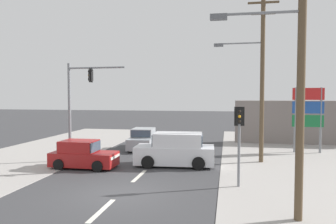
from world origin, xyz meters
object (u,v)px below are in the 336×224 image
at_px(utility_pole_midground_right, 260,74).
at_px(hatchback_kerbside_parked, 83,155).
at_px(shopping_plaza_sign, 308,111).
at_px(suv_oncoming_mid, 176,150).
at_px(utility_pole_foreground_right, 297,65).
at_px(pedestal_signal_right_kerb, 239,133).
at_px(traffic_signal_mast, 77,99).
at_px(sedan_crossing_left, 143,140).

distance_m(utility_pole_midground_right, hatchback_kerbside_parked, 11.39).
bearing_deg(shopping_plaza_sign, suv_oncoming_mid, -145.44).
bearing_deg(shopping_plaza_sign, utility_pole_foreground_right, -104.41).
height_order(pedestal_signal_right_kerb, shopping_plaza_sign, shopping_plaza_sign).
bearing_deg(hatchback_kerbside_parked, suv_oncoming_mid, 15.84).
xyz_separation_m(traffic_signal_mast, shopping_plaza_sign, (14.55, 5.70, -0.85)).
bearing_deg(utility_pole_foreground_right, shopping_plaza_sign, 75.59).
relative_size(utility_pole_midground_right, shopping_plaza_sign, 2.17).
bearing_deg(utility_pole_foreground_right, pedestal_signal_right_kerb, 114.11).
distance_m(sedan_crossing_left, hatchback_kerbside_parked, 7.07).
bearing_deg(traffic_signal_mast, shopping_plaza_sign, 21.39).
relative_size(utility_pole_foreground_right, utility_pole_midground_right, 0.93).
xyz_separation_m(traffic_signal_mast, hatchback_kerbside_parked, (1.03, -1.57, -3.13)).
relative_size(shopping_plaza_sign, hatchback_kerbside_parked, 1.26).
xyz_separation_m(pedestal_signal_right_kerb, suv_oncoming_mid, (-3.43, 3.80, -1.53)).
relative_size(sedan_crossing_left, suv_oncoming_mid, 0.93).
bearing_deg(utility_pole_midground_right, utility_pole_foreground_right, -88.48).
relative_size(shopping_plaza_sign, sedan_crossing_left, 1.07).
bearing_deg(utility_pole_foreground_right, hatchback_kerbside_parked, 149.23).
distance_m(pedestal_signal_right_kerb, sedan_crossing_left, 11.56).
height_order(traffic_signal_mast, hatchback_kerbside_parked, traffic_signal_mast).
bearing_deg(suv_oncoming_mid, shopping_plaza_sign, 34.56).
height_order(utility_pole_midground_right, suv_oncoming_mid, utility_pole_midground_right).
height_order(utility_pole_midground_right, hatchback_kerbside_parked, utility_pole_midground_right).
distance_m(utility_pole_foreground_right, shopping_plaza_sign, 13.86).
height_order(utility_pole_foreground_right, pedestal_signal_right_kerb, utility_pole_foreground_right).
bearing_deg(traffic_signal_mast, utility_pole_midground_right, 9.09).
relative_size(utility_pole_foreground_right, suv_oncoming_mid, 2.01).
bearing_deg(hatchback_kerbside_parked, utility_pole_foreground_right, -30.77).
relative_size(sedan_crossing_left, hatchback_kerbside_parked, 1.19).
bearing_deg(utility_pole_midground_right, suv_oncoming_mid, -158.63).
bearing_deg(traffic_signal_mast, pedestal_signal_right_kerb, -22.54).
xyz_separation_m(sedan_crossing_left, suv_oncoming_mid, (3.32, -5.43, 0.18)).
distance_m(traffic_signal_mast, suv_oncoming_mid, 6.75).
bearing_deg(traffic_signal_mast, hatchback_kerbside_parked, -56.69).
xyz_separation_m(pedestal_signal_right_kerb, hatchback_kerbside_parked, (-8.47, 2.37, -1.71)).
relative_size(utility_pole_foreground_right, sedan_crossing_left, 2.16).
height_order(traffic_signal_mast, sedan_crossing_left, traffic_signal_mast).
distance_m(utility_pole_foreground_right, suv_oncoming_mid, 9.91).
bearing_deg(suv_oncoming_mid, hatchback_kerbside_parked, -164.16).
height_order(suv_oncoming_mid, hatchback_kerbside_parked, suv_oncoming_mid).
distance_m(utility_pole_midground_right, traffic_signal_mast, 11.13).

